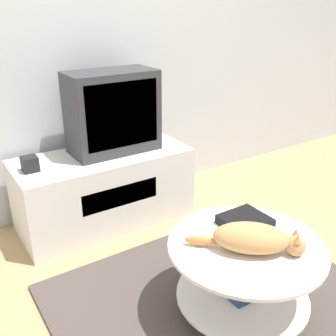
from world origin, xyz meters
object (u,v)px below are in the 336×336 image
(speaker, at_px, (30,164))
(dvd_box, at_px, (245,221))
(tv, at_px, (113,112))
(cat, at_px, (254,239))

(speaker, height_order, dvd_box, speaker)
(tv, distance_m, cat, 1.34)
(tv, bearing_deg, dvd_box, -81.53)
(cat, bearing_deg, dvd_box, 97.95)
(speaker, xyz_separation_m, dvd_box, (0.76, -1.09, -0.11))
(tv, height_order, cat, tv)
(speaker, relative_size, dvd_box, 0.42)
(tv, xyz_separation_m, dvd_box, (0.17, -1.13, -0.34))
(speaker, distance_m, cat, 1.42)
(dvd_box, relative_size, cat, 0.52)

